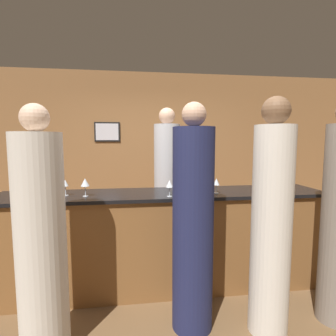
% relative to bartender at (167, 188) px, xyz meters
% --- Properties ---
extents(ground_plane, '(14.00, 14.00, 0.00)m').
position_rel_bartender_xyz_m(ground_plane, '(-0.14, -0.81, -0.95)').
color(ground_plane, brown).
extents(back_wall, '(8.00, 0.08, 2.80)m').
position_rel_bartender_xyz_m(back_wall, '(-0.14, 1.27, 0.45)').
color(back_wall, olive).
rests_on(back_wall, ground_plane).
extents(bar_counter, '(3.46, 0.63, 1.05)m').
position_rel_bartender_xyz_m(bar_counter, '(-0.14, -0.81, -0.43)').
color(bar_counter, brown).
rests_on(bar_counter, ground_plane).
extents(bartender, '(0.35, 0.35, 2.03)m').
position_rel_bartender_xyz_m(bartender, '(0.00, 0.00, 0.00)').
color(bartender, '#B2B2B7').
rests_on(bartender, ground_plane).
extents(guest_0, '(0.32, 0.32, 1.94)m').
position_rel_bartender_xyz_m(guest_0, '(0.64, -1.59, -0.04)').
color(guest_0, silver).
rests_on(guest_0, ground_plane).
extents(guest_2, '(0.35, 0.35, 1.85)m').
position_rel_bartender_xyz_m(guest_2, '(-1.13, -1.57, -0.09)').
color(guest_2, silver).
rests_on(guest_2, ground_plane).
extents(guest_3, '(0.34, 0.34, 1.90)m').
position_rel_bartender_xyz_m(guest_3, '(0.02, -1.45, -0.06)').
color(guest_3, '#1E234C').
rests_on(guest_3, ground_plane).
extents(wine_bottle_0, '(0.07, 0.07, 0.28)m').
position_rel_bartender_xyz_m(wine_bottle_0, '(0.96, -1.05, 0.20)').
color(wine_bottle_0, black).
rests_on(wine_bottle_0, bar_counter).
extents(wine_glass_0, '(0.08, 0.08, 0.15)m').
position_rel_bartender_xyz_m(wine_glass_0, '(-1.23, -1.02, 0.21)').
color(wine_glass_0, silver).
rests_on(wine_glass_0, bar_counter).
extents(wine_glass_1, '(0.08, 0.08, 0.16)m').
position_rel_bartender_xyz_m(wine_glass_1, '(-0.11, -1.02, 0.22)').
color(wine_glass_1, silver).
rests_on(wine_glass_1, bar_counter).
extents(wine_glass_2, '(0.06, 0.06, 0.16)m').
position_rel_bartender_xyz_m(wine_glass_2, '(-1.13, -0.84, 0.22)').
color(wine_glass_2, silver).
rests_on(wine_glass_2, bar_counter).
extents(wine_glass_3, '(0.07, 0.07, 0.16)m').
position_rel_bartender_xyz_m(wine_glass_3, '(0.40, -0.92, 0.21)').
color(wine_glass_3, silver).
rests_on(wine_glass_3, bar_counter).
extents(wine_glass_4, '(0.08, 0.08, 0.18)m').
position_rel_bartender_xyz_m(wine_glass_4, '(-0.93, -0.90, 0.23)').
color(wine_glass_4, silver).
rests_on(wine_glass_4, bar_counter).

